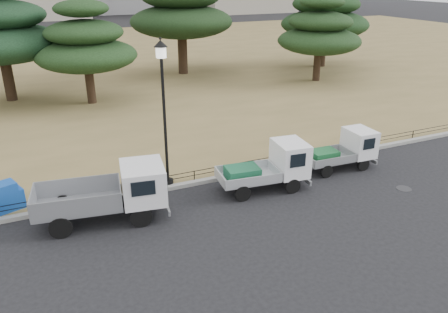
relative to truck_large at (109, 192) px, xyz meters
name	(u,v)px	position (x,y,z in m)	size (l,w,h in m)	color
ground	(246,208)	(4.66, -1.28, -1.06)	(220.00, 220.00, 0.00)	black
lawn	(102,63)	(4.66, 29.32, -0.99)	(120.00, 56.00, 0.15)	olive
curb	(218,178)	(4.66, 1.32, -0.98)	(120.00, 0.25, 0.16)	gray
truck_large	(109,192)	(0.00, 0.00, 0.00)	(4.60, 2.34, 1.91)	black
truck_kei_front	(270,167)	(6.24, -0.18, -0.14)	(3.67, 1.87, 1.87)	black
truck_kei_rear	(344,150)	(10.22, 0.24, -0.23)	(3.25, 1.50, 1.67)	black
street_lamp	(163,90)	(2.58, 1.62, 2.91)	(0.51, 0.51, 5.66)	black
pipe_fence	(217,169)	(4.66, 1.47, -0.63)	(38.00, 0.04, 0.40)	black
manhole	(404,189)	(11.16, -2.48, -1.06)	(0.60, 0.60, 0.01)	#2D2D30
pine_center_left	(85,45)	(1.64, 15.10, 2.80)	(6.32, 6.32, 6.43)	black
pine_center_right	(181,10)	(10.13, 21.30, 4.20)	(8.31, 8.31, 8.82)	black
pine_east_near	(320,32)	(18.84, 14.46, 2.80)	(6.36, 6.36, 6.43)	black
pine_east_far	(325,15)	(22.71, 19.15, 3.55)	(7.70, 7.70, 7.73)	black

